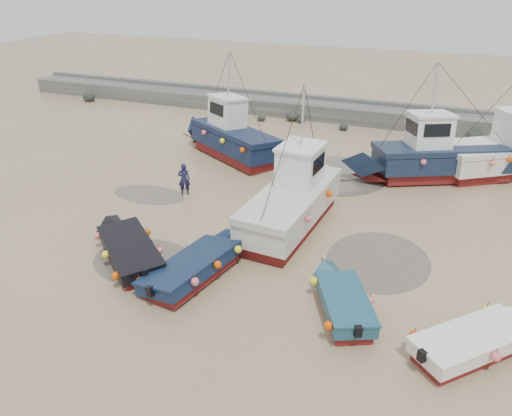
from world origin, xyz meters
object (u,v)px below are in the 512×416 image
(dinghy_3, at_px, (481,338))
(cabin_boat_1, at_px, (296,196))
(dinghy_2, at_px, (342,297))
(cabin_boat_0, at_px, (228,135))
(dinghy_1, at_px, (199,263))
(person, at_px, (185,194))
(dinghy_4, at_px, (128,246))
(cabin_boat_3, at_px, (510,151))
(cabin_boat_2, at_px, (433,156))

(dinghy_3, height_order, cabin_boat_1, cabin_boat_1)
(dinghy_3, bearing_deg, dinghy_2, -142.50)
(dinghy_2, relative_size, cabin_boat_0, 0.58)
(dinghy_2, bearing_deg, dinghy_1, 152.55)
(dinghy_3, xyz_separation_m, cabin_boat_1, (-7.79, 6.05, 0.79))
(cabin_boat_0, bearing_deg, dinghy_2, -110.38)
(dinghy_1, xyz_separation_m, person, (-4.21, 6.39, -0.54))
(dinghy_4, bearing_deg, person, 49.76)
(dinghy_2, height_order, cabin_boat_3, cabin_boat_3)
(person, bearing_deg, dinghy_1, 97.48)
(cabin_boat_1, relative_size, person, 6.03)
(cabin_boat_0, distance_m, person, 6.25)
(dinghy_2, xyz_separation_m, cabin_boat_1, (-3.43, 5.60, 0.78))
(cabin_boat_2, height_order, person, cabin_boat_2)
(cabin_boat_3, distance_m, person, 18.02)
(dinghy_4, distance_m, cabin_boat_0, 12.47)
(dinghy_2, height_order, dinghy_3, same)
(dinghy_1, xyz_separation_m, cabin_boat_3, (11.23, 15.57, 0.81))
(dinghy_3, height_order, cabin_boat_2, cabin_boat_2)
(dinghy_1, relative_size, cabin_boat_3, 0.74)
(dinghy_1, distance_m, cabin_boat_3, 19.22)
(dinghy_2, distance_m, cabin_boat_3, 16.73)
(cabin_boat_2, xyz_separation_m, cabin_boat_3, (3.87, 2.24, 0.03))
(dinghy_1, height_order, dinghy_2, same)
(dinghy_3, height_order, person, dinghy_3)
(dinghy_2, xyz_separation_m, cabin_boat_2, (1.89, 13.45, 0.76))
(dinghy_4, relative_size, person, 3.25)
(dinghy_1, distance_m, person, 7.67)
(cabin_boat_3, bearing_deg, dinghy_4, -77.53)
(dinghy_1, height_order, person, dinghy_1)
(cabin_boat_1, distance_m, cabin_boat_3, 13.65)
(cabin_boat_2, xyz_separation_m, person, (-11.57, -6.94, -1.32))
(cabin_boat_3, bearing_deg, dinghy_2, -54.57)
(person, bearing_deg, cabin_boat_1, 145.86)
(cabin_boat_0, bearing_deg, cabin_boat_3, -47.85)
(dinghy_1, xyz_separation_m, cabin_boat_1, (2.04, 5.49, 0.80))
(dinghy_4, bearing_deg, cabin_boat_2, 2.35)
(dinghy_1, height_order, cabin_boat_3, cabin_boat_3)
(dinghy_4, xyz_separation_m, person, (-0.96, 6.28, -0.54))
(dinghy_2, height_order, cabin_boat_0, cabin_boat_0)
(dinghy_2, distance_m, person, 11.68)
(cabin_boat_3, relative_size, person, 5.23)
(person, bearing_deg, dinghy_2, 120.19)
(dinghy_1, bearing_deg, cabin_boat_0, 121.28)
(dinghy_1, distance_m, dinghy_3, 9.85)
(dinghy_3, relative_size, cabin_boat_3, 0.56)
(person, bearing_deg, cabin_boat_0, -112.60)
(person, bearing_deg, dinghy_4, 72.75)
(dinghy_4, height_order, cabin_boat_2, cabin_boat_2)
(dinghy_4, bearing_deg, cabin_boat_3, -2.03)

